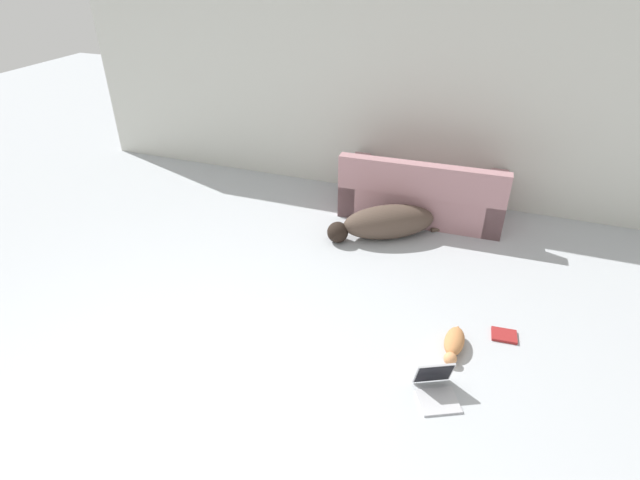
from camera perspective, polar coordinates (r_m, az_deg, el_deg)
ground_plane at (r=3.78m, az=-15.56°, el=-19.71°), size 20.00×20.00×0.00m
wall_back at (r=6.35m, az=4.31°, el=16.66°), size 7.57×0.06×2.53m
couch at (r=6.03m, az=11.56°, el=5.00°), size 1.89×0.86×0.77m
dog at (r=5.53m, az=7.47°, el=1.99°), size 1.33×0.89×0.37m
cat at (r=4.24m, az=15.05°, el=-11.34°), size 0.17×0.49×0.13m
laptop_open at (r=3.87m, az=13.08°, el=-15.80°), size 0.40×0.41×0.25m
book_red at (r=4.53m, az=20.30°, el=-10.18°), size 0.22×0.18×0.02m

